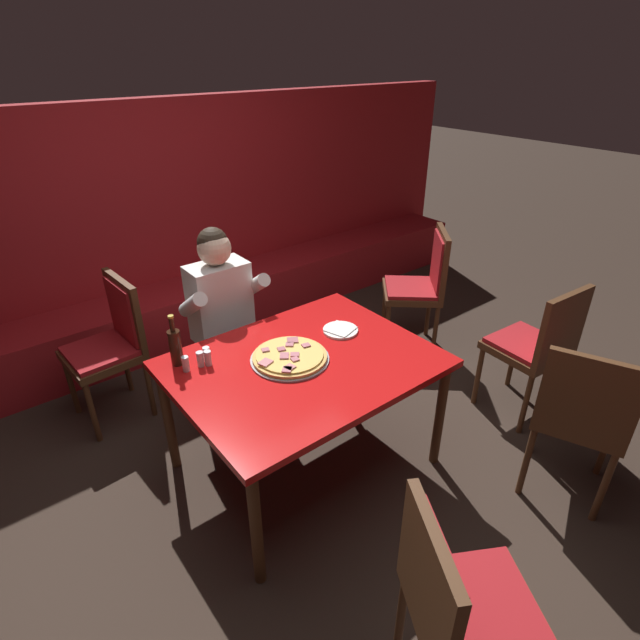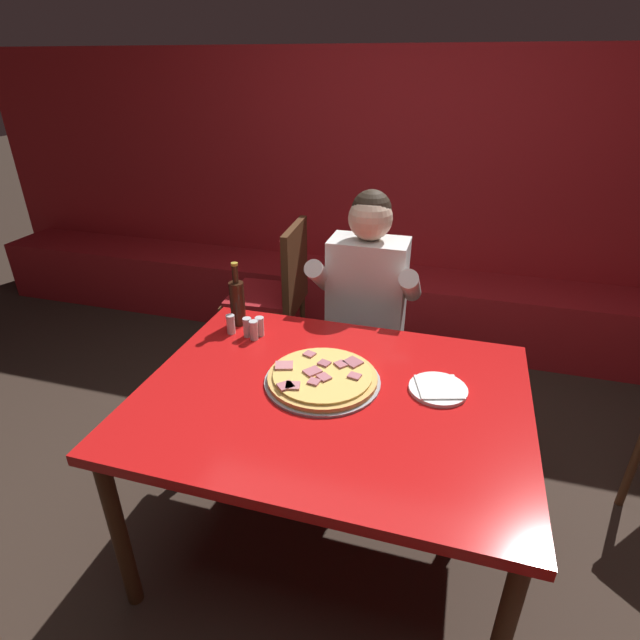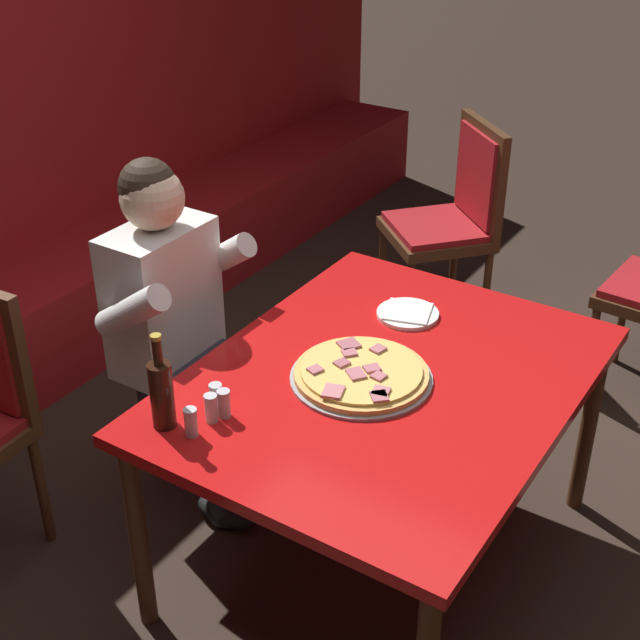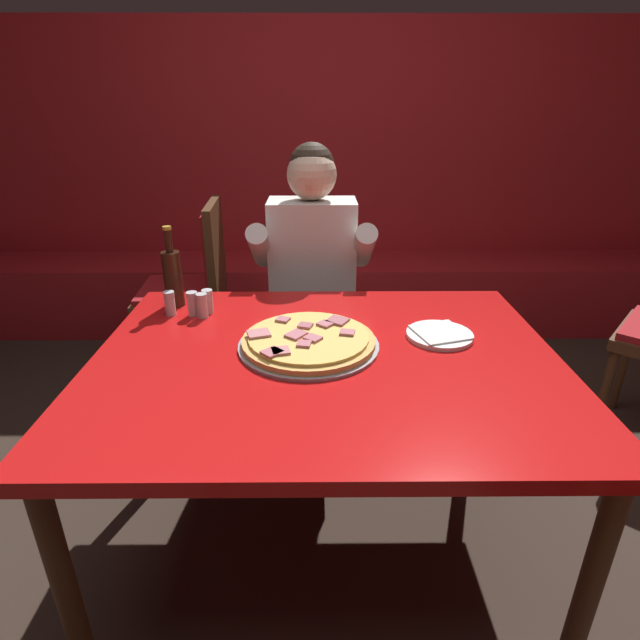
{
  "view_description": "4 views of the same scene",
  "coord_description": "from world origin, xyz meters",
  "px_view_note": "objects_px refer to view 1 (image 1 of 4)",
  "views": [
    {
      "loc": [
        -1.33,
        -1.82,
        2.24
      ],
      "look_at": [
        0.17,
        0.08,
        0.9
      ],
      "focal_mm": 28.0,
      "sensor_mm": 36.0,
      "label": 1
    },
    {
      "loc": [
        0.37,
        -1.42,
        1.79
      ],
      "look_at": [
        -0.1,
        0.2,
        0.92
      ],
      "focal_mm": 28.0,
      "sensor_mm": 36.0,
      "label": 2
    },
    {
      "loc": [
        -1.98,
        -1.04,
        2.24
      ],
      "look_at": [
        0.04,
        0.27,
        0.83
      ],
      "focal_mm": 50.0,
      "sensor_mm": 36.0,
      "label": 3
    },
    {
      "loc": [
        -0.03,
        -1.3,
        1.43
      ],
      "look_at": [
        -0.02,
        0.19,
        0.77
      ],
      "focal_mm": 28.0,
      "sensor_mm": 36.0,
      "label": 4
    }
  ],
  "objects_px": {
    "main_dining_table": "(304,371)",
    "dining_chair_side_aisle": "(423,281)",
    "plate_white_paper": "(340,330)",
    "dining_chair_near_left": "(539,342)",
    "shaker_red_pepper_flakes": "(208,359)",
    "beer_bottle": "(175,346)",
    "shaker_oregano": "(207,355)",
    "pizza": "(290,357)",
    "shaker_black_pepper": "(200,360)",
    "dining_chair_by_booth": "(459,605)",
    "dining_chair_far_right": "(582,411)",
    "dining_chair_far_left": "(112,339)",
    "shaker_parmesan": "(186,365)",
    "diner_seated_blue_shirt": "(227,317)"
  },
  "relations": [
    {
      "from": "shaker_black_pepper",
      "to": "dining_chair_by_booth",
      "type": "height_order",
      "value": "dining_chair_by_booth"
    },
    {
      "from": "shaker_parmesan",
      "to": "dining_chair_far_right",
      "type": "relative_size",
      "value": 0.09
    },
    {
      "from": "shaker_oregano",
      "to": "dining_chair_by_booth",
      "type": "height_order",
      "value": "dining_chair_by_booth"
    },
    {
      "from": "shaker_oregano",
      "to": "dining_chair_far_left",
      "type": "distance_m",
      "value": 0.93
    },
    {
      "from": "plate_white_paper",
      "to": "dining_chair_far_right",
      "type": "xyz_separation_m",
      "value": [
        0.63,
        -1.19,
        -0.17
      ]
    },
    {
      "from": "beer_bottle",
      "to": "dining_chair_side_aisle",
      "type": "relative_size",
      "value": 0.29
    },
    {
      "from": "shaker_black_pepper",
      "to": "dining_chair_by_booth",
      "type": "distance_m",
      "value": 1.64
    },
    {
      "from": "dining_chair_side_aisle",
      "to": "dining_chair_near_left",
      "type": "bearing_deg",
      "value": -94.65
    },
    {
      "from": "plate_white_paper",
      "to": "dining_chair_near_left",
      "type": "relative_size",
      "value": 0.22
    },
    {
      "from": "pizza",
      "to": "dining_chair_near_left",
      "type": "xyz_separation_m",
      "value": [
        1.52,
        -0.61,
        -0.19
      ]
    },
    {
      "from": "plate_white_paper",
      "to": "dining_chair_far_left",
      "type": "distance_m",
      "value": 1.5
    },
    {
      "from": "beer_bottle",
      "to": "diner_seated_blue_shirt",
      "type": "distance_m",
      "value": 0.63
    },
    {
      "from": "dining_chair_far_right",
      "to": "dining_chair_far_left",
      "type": "xyz_separation_m",
      "value": [
        -1.66,
        2.27,
        -0.02
      ]
    },
    {
      "from": "main_dining_table",
      "to": "shaker_black_pepper",
      "type": "bearing_deg",
      "value": 146.57
    },
    {
      "from": "pizza",
      "to": "plate_white_paper",
      "type": "xyz_separation_m",
      "value": [
        0.42,
        0.06,
        -0.01
      ]
    },
    {
      "from": "main_dining_table",
      "to": "diner_seated_blue_shirt",
      "type": "xyz_separation_m",
      "value": [
        -0.05,
        0.76,
        0.03
      ]
    },
    {
      "from": "shaker_black_pepper",
      "to": "dining_chair_far_right",
      "type": "xyz_separation_m",
      "value": [
        1.45,
        -1.38,
        -0.2
      ]
    },
    {
      "from": "shaker_black_pepper",
      "to": "dining_chair_near_left",
      "type": "bearing_deg",
      "value": -24.08
    },
    {
      "from": "main_dining_table",
      "to": "diner_seated_blue_shirt",
      "type": "relative_size",
      "value": 1.08
    },
    {
      "from": "main_dining_table",
      "to": "plate_white_paper",
      "type": "xyz_separation_m",
      "value": [
        0.36,
        0.12,
        0.08
      ]
    },
    {
      "from": "shaker_oregano",
      "to": "plate_white_paper",
      "type": "bearing_deg",
      "value": -14.74
    },
    {
      "from": "shaker_parmesan",
      "to": "dining_chair_far_right",
      "type": "bearing_deg",
      "value": -42.11
    },
    {
      "from": "dining_chair_far_right",
      "to": "dining_chair_near_left",
      "type": "bearing_deg",
      "value": 47.42
    },
    {
      "from": "main_dining_table",
      "to": "pizza",
      "type": "distance_m",
      "value": 0.12
    },
    {
      "from": "beer_bottle",
      "to": "dining_chair_far_left",
      "type": "xyz_separation_m",
      "value": [
        -0.13,
        0.79,
        -0.29
      ]
    },
    {
      "from": "diner_seated_blue_shirt",
      "to": "dining_chair_near_left",
      "type": "relative_size",
      "value": 1.32
    },
    {
      "from": "pizza",
      "to": "dining_chair_side_aisle",
      "type": "bearing_deg",
      "value": 15.57
    },
    {
      "from": "pizza",
      "to": "plate_white_paper",
      "type": "relative_size",
      "value": 2.05
    },
    {
      "from": "main_dining_table",
      "to": "dining_chair_side_aisle",
      "type": "xyz_separation_m",
      "value": [
        1.55,
        0.5,
        -0.08
      ]
    },
    {
      "from": "dining_chair_near_left",
      "to": "dining_chair_by_booth",
      "type": "bearing_deg",
      "value": -157.04
    },
    {
      "from": "beer_bottle",
      "to": "shaker_oregano",
      "type": "height_order",
      "value": "beer_bottle"
    },
    {
      "from": "dining_chair_by_booth",
      "to": "beer_bottle",
      "type": "bearing_deg",
      "value": 96.86
    },
    {
      "from": "dining_chair_far_left",
      "to": "pizza",
      "type": "bearing_deg",
      "value": -61.47
    },
    {
      "from": "pizza",
      "to": "dining_chair_by_booth",
      "type": "bearing_deg",
      "value": -101.64
    },
    {
      "from": "main_dining_table",
      "to": "dining_chair_far_right",
      "type": "height_order",
      "value": "dining_chair_far_right"
    },
    {
      "from": "pizza",
      "to": "shaker_oregano",
      "type": "height_order",
      "value": "shaker_oregano"
    },
    {
      "from": "shaker_red_pepper_flakes",
      "to": "dining_chair_far_right",
      "type": "bearing_deg",
      "value": -43.93
    },
    {
      "from": "main_dining_table",
      "to": "shaker_red_pepper_flakes",
      "type": "relative_size",
      "value": 15.97
    },
    {
      "from": "diner_seated_blue_shirt",
      "to": "shaker_black_pepper",
      "type": "bearing_deg",
      "value": -131.78
    },
    {
      "from": "plate_white_paper",
      "to": "dining_chair_side_aisle",
      "type": "distance_m",
      "value": 1.26
    },
    {
      "from": "main_dining_table",
      "to": "shaker_parmesan",
      "type": "height_order",
      "value": "shaker_parmesan"
    },
    {
      "from": "shaker_red_pepper_flakes",
      "to": "main_dining_table",
      "type": "bearing_deg",
      "value": -34.14
    },
    {
      "from": "shaker_oregano",
      "to": "dining_chair_far_right",
      "type": "relative_size",
      "value": 0.09
    },
    {
      "from": "shaker_parmesan",
      "to": "dining_chair_far_left",
      "type": "distance_m",
      "value": 0.92
    },
    {
      "from": "pizza",
      "to": "main_dining_table",
      "type": "bearing_deg",
      "value": -47.14
    },
    {
      "from": "pizza",
      "to": "shaker_black_pepper",
      "type": "bearing_deg",
      "value": 148.78
    },
    {
      "from": "pizza",
      "to": "shaker_red_pepper_flakes",
      "type": "xyz_separation_m",
      "value": [
        -0.37,
        0.23,
        0.02
      ]
    },
    {
      "from": "shaker_black_pepper",
      "to": "dining_chair_far_left",
      "type": "distance_m",
      "value": 0.94
    },
    {
      "from": "dining_chair_far_right",
      "to": "pizza",
      "type": "bearing_deg",
      "value": 132.69
    },
    {
      "from": "dining_chair_near_left",
      "to": "shaker_oregano",
      "type": "bearing_deg",
      "value": 154.84
    }
  ]
}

